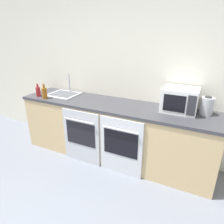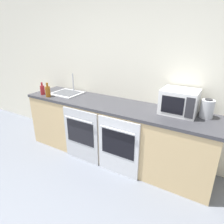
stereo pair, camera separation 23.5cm
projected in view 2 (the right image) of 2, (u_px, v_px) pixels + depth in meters
The scene contains 9 objects.
wall_back at pixel (125, 71), 3.03m from camera, with size 10.00×0.06×2.60m.
counter_back at pixel (113, 131), 3.06m from camera, with size 2.93×0.67×0.88m.
oven_left at pixel (81, 136), 2.97m from camera, with size 0.61×0.06×0.82m.
oven_right at pixel (118, 147), 2.67m from camera, with size 0.61×0.06×0.82m.
microwave at pixel (179, 102), 2.50m from camera, with size 0.44×0.36×0.31m.
bottle_red at pixel (42, 90), 3.32m from camera, with size 0.07×0.07×0.20m.
bottle_amber at pixel (48, 91), 3.19m from camera, with size 0.08×0.08×0.23m.
kettle at pixel (207, 109), 2.39m from camera, with size 0.16×0.16×0.23m.
sink at pixel (67, 93), 3.38m from camera, with size 0.48×0.43×0.31m.
Camera 2 is at (1.39, -0.37, 1.84)m, focal length 32.00 mm.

